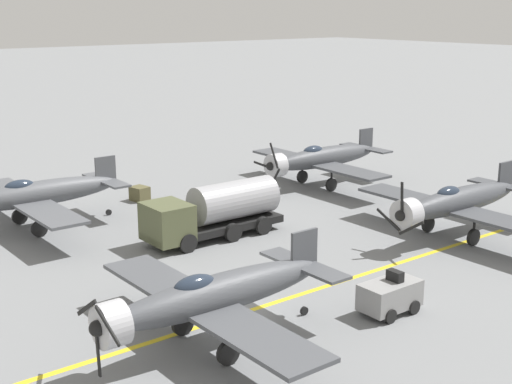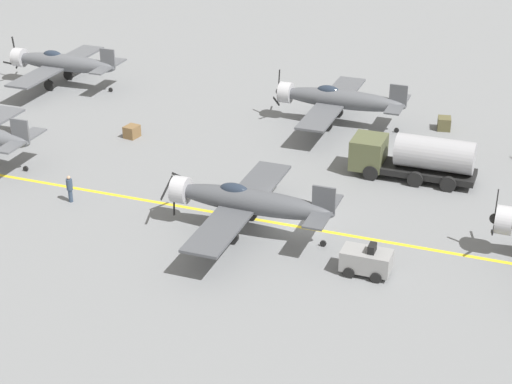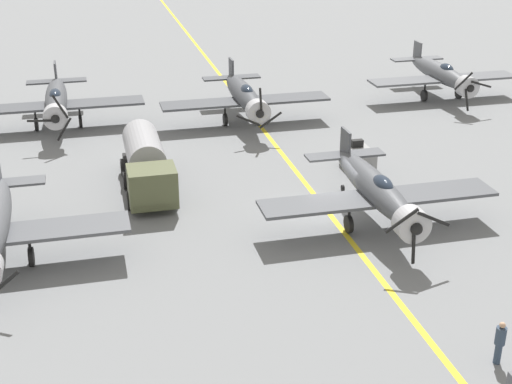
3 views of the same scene
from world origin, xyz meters
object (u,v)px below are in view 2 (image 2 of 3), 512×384
at_px(airplane_mid_right, 337,99).
at_px(supply_crate_by_tanker, 132,132).
at_px(airplane_far_right, 61,63).
at_px(supply_crate_mid_lane, 444,123).
at_px(tow_tractor, 366,260).
at_px(fuel_tanker, 413,157).
at_px(airplane_mid_center, 246,201).
at_px(ground_crew_walking, 70,188).

height_order(airplane_mid_right, supply_crate_by_tanker, airplane_mid_right).
distance_m(airplane_far_right, airplane_mid_right, 24.09).
bearing_deg(airplane_mid_right, supply_crate_mid_lane, -93.05).
height_order(airplane_mid_right, tow_tractor, airplane_mid_right).
relative_size(fuel_tanker, tow_tractor, 3.08).
bearing_deg(airplane_mid_right, airplane_mid_center, 162.76).
distance_m(tow_tractor, supply_crate_mid_lane, 22.00).
bearing_deg(tow_tractor, supply_crate_mid_lane, -1.33).
height_order(supply_crate_by_tanker, supply_crate_mid_lane, supply_crate_mid_lane).
distance_m(fuel_tanker, tow_tractor, 12.67).
distance_m(airplane_far_right, fuel_tanker, 32.27).
relative_size(airplane_mid_right, supply_crate_mid_lane, 10.69).
bearing_deg(fuel_tanker, supply_crate_mid_lane, -3.53).
distance_m(airplane_mid_right, tow_tractor, 21.45).
bearing_deg(airplane_mid_right, tow_tractor, -176.73).
bearing_deg(fuel_tanker, tow_tractor, -179.70).
distance_m(airplane_mid_right, ground_crew_walking, 21.71).
xyz_separation_m(airplane_far_right, airplane_mid_right, (-0.66, -24.08, 0.00)).
bearing_deg(airplane_mid_center, airplane_mid_right, -9.70).
relative_size(fuel_tanker, supply_crate_mid_lane, 7.13).
relative_size(fuel_tanker, ground_crew_walking, 4.59).
bearing_deg(airplane_mid_right, ground_crew_walking, 130.71).
distance_m(airplane_mid_center, fuel_tanker, 12.97).
xyz_separation_m(airplane_mid_center, airplane_far_right, (18.82, 23.81, -0.00)).
xyz_separation_m(airplane_mid_right, fuel_tanker, (-7.52, -7.13, -0.50)).
bearing_deg(fuel_tanker, airplane_mid_right, 43.49).
height_order(airplane_mid_center, tow_tractor, airplane_mid_center).
bearing_deg(tow_tractor, fuel_tanker, 0.30).
relative_size(airplane_mid_center, ground_crew_walking, 6.88).
distance_m(airplane_far_right, ground_crew_walking, 22.55).
distance_m(airplane_mid_right, fuel_tanker, 10.38).
height_order(fuel_tanker, tow_tractor, fuel_tanker).
bearing_deg(fuel_tanker, airplane_mid_center, 145.16).
bearing_deg(airplane_mid_center, tow_tractor, -113.88).
relative_size(airplane_far_right, supply_crate_mid_lane, 10.69).
height_order(airplane_far_right, ground_crew_walking, airplane_far_right).
bearing_deg(airplane_mid_right, fuel_tanker, -152.89).
relative_size(ground_crew_walking, supply_crate_by_tanker, 1.66).
bearing_deg(airplane_mid_center, ground_crew_walking, 81.37).
distance_m(airplane_mid_center, supply_crate_by_tanker, 16.77).
height_order(fuel_tanker, supply_crate_by_tanker, fuel_tanker).
bearing_deg(ground_crew_walking, airplane_mid_center, -89.78).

